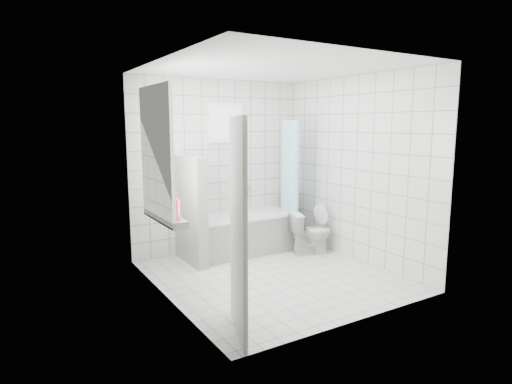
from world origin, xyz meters
TOP-DOWN VIEW (x-y plane):
  - ground at (0.00, 0.00)m, footprint 3.00×3.00m
  - ceiling at (0.00, 0.00)m, footprint 3.00×3.00m
  - wall_back at (0.00, 1.50)m, footprint 2.80×0.02m
  - wall_front at (0.00, -1.50)m, footprint 2.80×0.02m
  - wall_left at (-1.40, 0.00)m, footprint 0.02×3.00m
  - wall_right at (1.40, 0.00)m, footprint 0.02×3.00m
  - window_left at (-1.35, 0.30)m, footprint 0.01×0.90m
  - window_back at (0.10, 1.46)m, footprint 0.50×0.01m
  - window_sill at (-1.31, 0.30)m, footprint 0.18×1.02m
  - door at (-1.11, -1.10)m, footprint 0.31×0.76m
  - bathtub at (0.20, 1.12)m, footprint 1.61×0.77m
  - partition_wall at (-0.67, 1.07)m, footprint 0.15×0.85m
  - tiled_ledge at (1.23, 1.38)m, footprint 0.40×0.24m
  - toilet at (1.03, 0.52)m, footprint 0.70×0.51m
  - curtain_rod at (0.95, 1.10)m, footprint 0.02×0.80m
  - shower_curtain at (0.95, 0.97)m, footprint 0.14×0.48m
  - tub_faucet at (0.30, 1.46)m, footprint 0.18×0.06m
  - sill_bottles at (-1.30, 0.17)m, footprint 0.21×0.78m
  - ledge_bottles at (1.21, 1.34)m, footprint 0.20×0.18m

SIDE VIEW (x-z plane):
  - ground at x=0.00m, z-range 0.00..0.00m
  - tiled_ledge at x=1.23m, z-range 0.00..0.55m
  - bathtub at x=0.20m, z-range 0.00..0.58m
  - toilet at x=1.03m, z-range 0.00..0.64m
  - ledge_bottles at x=1.21m, z-range 0.54..0.79m
  - partition_wall at x=-0.67m, z-range 0.00..1.50m
  - tub_faucet at x=0.30m, z-range 0.82..0.88m
  - window_sill at x=-1.31m, z-range 0.82..0.90m
  - door at x=-1.11m, z-range 0.00..2.00m
  - sill_bottles at x=-1.30m, z-range 0.86..1.16m
  - shower_curtain at x=0.95m, z-range 0.21..1.99m
  - wall_back at x=0.00m, z-range 0.00..2.60m
  - wall_front at x=0.00m, z-range 0.00..2.60m
  - wall_left at x=-1.40m, z-range 0.00..2.60m
  - wall_right at x=1.40m, z-range 0.00..2.60m
  - window_left at x=-1.35m, z-range 0.90..2.30m
  - window_back at x=0.10m, z-range 1.70..2.20m
  - curtain_rod at x=0.95m, z-range 1.99..2.01m
  - ceiling at x=0.00m, z-range 2.60..2.60m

